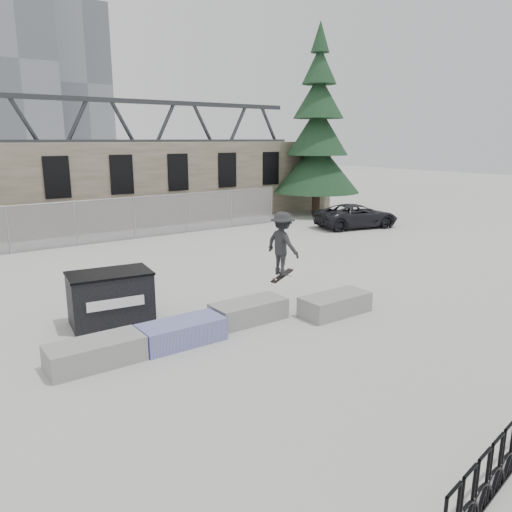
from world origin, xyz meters
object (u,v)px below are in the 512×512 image
(planter_offset, at_px, (335,304))
(skateboarder, at_px, (283,244))
(dumpster, at_px, (111,297))
(planter_center_right, at_px, (249,310))
(suv, at_px, (356,216))
(spruce_tree, at_px, (318,140))
(planter_far_left, at_px, (95,352))
(bike_rack, at_px, (500,462))
(planter_center_left, at_px, (182,331))

(planter_offset, bearing_deg, skateboarder, 117.57)
(dumpster, height_order, skateboarder, skateboarder)
(dumpster, bearing_deg, skateboarder, -10.76)
(skateboarder, bearing_deg, dumpster, 66.39)
(planter_center_right, xyz_separation_m, suv, (12.90, 8.32, 0.34))
(spruce_tree, height_order, skateboarder, spruce_tree)
(skateboarder, bearing_deg, planter_far_left, 92.49)
(planter_far_left, distance_m, planter_center_right, 4.15)
(bike_rack, distance_m, suv, 20.91)
(spruce_tree, relative_size, skateboarder, 5.81)
(dumpster, xyz_separation_m, bike_rack, (2.00, -9.32, -0.25))
(planter_center_left, distance_m, skateboarder, 4.00)
(planter_center_left, distance_m, spruce_tree, 21.90)
(planter_center_right, distance_m, suv, 15.35)
(planter_offset, relative_size, suv, 0.44)
(spruce_tree, bearing_deg, dumpster, -147.07)
(planter_center_left, height_order, dumpster, dumpster)
(planter_center_right, relative_size, planter_offset, 1.00)
(planter_offset, height_order, suv, suv)
(suv, bearing_deg, planter_center_left, 133.20)
(planter_offset, height_order, skateboarder, skateboarder)
(dumpster, distance_m, bike_rack, 9.54)
(planter_center_right, bearing_deg, bike_rack, -97.53)
(planter_center_right, bearing_deg, planter_far_left, -176.46)
(spruce_tree, xyz_separation_m, skateboarder, (-13.00, -12.82, -2.77))
(planter_offset, bearing_deg, bike_rack, -116.61)
(planter_offset, relative_size, bike_rack, 0.50)
(planter_center_right, distance_m, dumpster, 3.60)
(suv, bearing_deg, dumpster, 125.12)
(planter_center_right, height_order, skateboarder, skateboarder)
(planter_center_left, distance_m, suv, 17.30)
(dumpster, bearing_deg, planter_center_right, -26.00)
(bike_rack, height_order, skateboarder, skateboarder)
(planter_far_left, distance_m, dumpster, 2.57)
(planter_offset, xyz_separation_m, skateboarder, (-0.74, 1.41, 1.52))
(planter_far_left, distance_m, suv, 19.07)
(bike_rack, bearing_deg, suv, 48.45)
(planter_far_left, relative_size, planter_center_right, 1.00)
(planter_far_left, distance_m, bike_rack, 7.75)
(dumpster, bearing_deg, spruce_tree, 40.79)
(dumpster, height_order, spruce_tree, spruce_tree)
(planter_center_left, relative_size, planter_offset, 1.00)
(suv, bearing_deg, spruce_tree, -4.46)
(dumpster, xyz_separation_m, suv, (15.87, 6.32, -0.05))
(spruce_tree, relative_size, suv, 2.50)
(planter_center_right, relative_size, dumpster, 0.90)
(planter_center_right, bearing_deg, suv, 32.81)
(planter_center_left, xyz_separation_m, suv, (15.01, 8.60, 0.34))
(spruce_tree, bearing_deg, suv, -107.85)
(planter_far_left, xyz_separation_m, bike_rack, (3.17, -7.08, 0.14))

